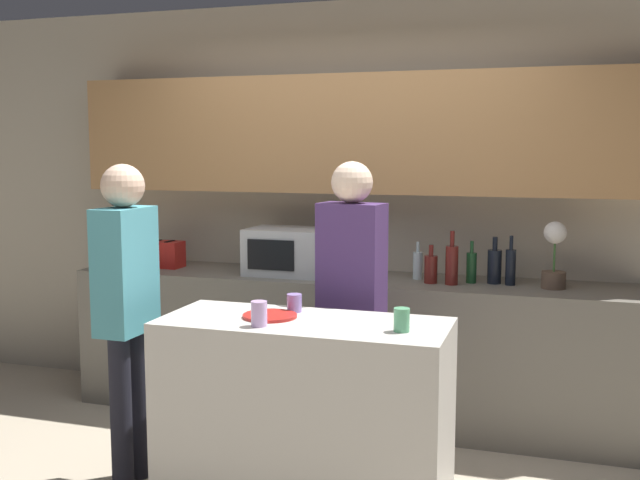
{
  "coord_description": "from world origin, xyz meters",
  "views": [
    {
      "loc": [
        1.27,
        -3.15,
        1.74
      ],
      "look_at": [
        0.16,
        0.34,
        1.29
      ],
      "focal_mm": 42.0,
      "sensor_mm": 36.0,
      "label": 1
    }
  ],
  "objects_px": {
    "toaster": "(164,254)",
    "potted_plant": "(554,255)",
    "microwave": "(288,251)",
    "cup_2": "(260,314)",
    "bottle_4": "(494,266)",
    "person_left": "(126,297)",
    "plate_on_island": "(270,316)",
    "cup_1": "(402,320)",
    "bottle_2": "(452,264)",
    "bottle_5": "(511,266)",
    "bottle_0": "(418,265)",
    "cup_0": "(294,303)",
    "person_center": "(351,289)",
    "bottle_3": "(471,267)",
    "bottle_1": "(431,269)"
  },
  "relations": [
    {
      "from": "toaster",
      "to": "potted_plant",
      "type": "relative_size",
      "value": 0.66
    },
    {
      "from": "microwave",
      "to": "cup_2",
      "type": "xyz_separation_m",
      "value": [
        0.39,
        -1.46,
        -0.07
      ]
    },
    {
      "from": "bottle_4",
      "to": "person_left",
      "type": "bearing_deg",
      "value": -142.16
    },
    {
      "from": "plate_on_island",
      "to": "cup_1",
      "type": "height_order",
      "value": "cup_1"
    },
    {
      "from": "bottle_2",
      "to": "bottle_5",
      "type": "relative_size",
      "value": 1.09
    },
    {
      "from": "bottle_0",
      "to": "toaster",
      "type": "bearing_deg",
      "value": -177.73
    },
    {
      "from": "microwave",
      "to": "cup_0",
      "type": "bearing_deg",
      "value": -68.59
    },
    {
      "from": "bottle_5",
      "to": "plate_on_island",
      "type": "bearing_deg",
      "value": -128.14
    },
    {
      "from": "plate_on_island",
      "to": "cup_0",
      "type": "relative_size",
      "value": 2.94
    },
    {
      "from": "bottle_4",
      "to": "bottle_5",
      "type": "height_order",
      "value": "bottle_5"
    },
    {
      "from": "microwave",
      "to": "potted_plant",
      "type": "distance_m",
      "value": 1.65
    },
    {
      "from": "toaster",
      "to": "person_left",
      "type": "relative_size",
      "value": 0.16
    },
    {
      "from": "microwave",
      "to": "bottle_2",
      "type": "bearing_deg",
      "value": -3.0
    },
    {
      "from": "cup_2",
      "to": "person_center",
      "type": "height_order",
      "value": "person_center"
    },
    {
      "from": "toaster",
      "to": "bottle_3",
      "type": "distance_m",
      "value": 2.09
    },
    {
      "from": "bottle_5",
      "to": "cup_0",
      "type": "relative_size",
      "value": 3.38
    },
    {
      "from": "cup_0",
      "to": "bottle_3",
      "type": "bearing_deg",
      "value": 58.04
    },
    {
      "from": "bottle_4",
      "to": "plate_on_island",
      "type": "bearing_deg",
      "value": -124.92
    },
    {
      "from": "bottle_3",
      "to": "cup_2",
      "type": "xyz_separation_m",
      "value": [
        -0.78,
        -1.5,
        -0.02
      ]
    },
    {
      "from": "potted_plant",
      "to": "bottle_1",
      "type": "xyz_separation_m",
      "value": [
        -0.71,
        -0.05,
        -0.11
      ]
    },
    {
      "from": "bottle_0",
      "to": "plate_on_island",
      "type": "height_order",
      "value": "bottle_0"
    },
    {
      "from": "microwave",
      "to": "person_left",
      "type": "bearing_deg",
      "value": -107.89
    },
    {
      "from": "person_center",
      "to": "bottle_1",
      "type": "bearing_deg",
      "value": -105.4
    },
    {
      "from": "potted_plant",
      "to": "bottle_0",
      "type": "distance_m",
      "value": 0.83
    },
    {
      "from": "bottle_0",
      "to": "cup_0",
      "type": "bearing_deg",
      "value": -108.16
    },
    {
      "from": "bottle_1",
      "to": "bottle_5",
      "type": "distance_m",
      "value": 0.47
    },
    {
      "from": "toaster",
      "to": "bottle_2",
      "type": "relative_size",
      "value": 0.8
    },
    {
      "from": "bottle_5",
      "to": "plate_on_island",
      "type": "xyz_separation_m",
      "value": [
        -1.03,
        -1.31,
        -0.09
      ]
    },
    {
      "from": "bottle_0",
      "to": "bottle_3",
      "type": "relative_size",
      "value": 0.92
    },
    {
      "from": "bottle_2",
      "to": "person_left",
      "type": "height_order",
      "value": "person_left"
    },
    {
      "from": "bottle_3",
      "to": "bottle_5",
      "type": "height_order",
      "value": "bottle_5"
    },
    {
      "from": "bottle_5",
      "to": "person_left",
      "type": "relative_size",
      "value": 0.18
    },
    {
      "from": "microwave",
      "to": "cup_0",
      "type": "xyz_separation_m",
      "value": [
        0.44,
        -1.13,
        -0.09
      ]
    },
    {
      "from": "bottle_3",
      "to": "person_center",
      "type": "height_order",
      "value": "person_center"
    },
    {
      "from": "microwave",
      "to": "plate_on_island",
      "type": "xyz_separation_m",
      "value": [
        0.37,
        -1.28,
        -0.12
      ]
    },
    {
      "from": "bottle_0",
      "to": "plate_on_island",
      "type": "xyz_separation_m",
      "value": [
        -0.46,
        -1.35,
        -0.06
      ]
    },
    {
      "from": "bottle_1",
      "to": "bottle_5",
      "type": "bearing_deg",
      "value": 9.77
    },
    {
      "from": "cup_1",
      "to": "person_center",
      "type": "distance_m",
      "value": 0.73
    },
    {
      "from": "bottle_1",
      "to": "bottle_4",
      "type": "bearing_deg",
      "value": 16.0
    },
    {
      "from": "bottle_0",
      "to": "bottle_3",
      "type": "xyz_separation_m",
      "value": [
        0.34,
        -0.03,
        0.01
      ]
    },
    {
      "from": "bottle_5",
      "to": "cup_1",
      "type": "distance_m",
      "value": 1.45
    },
    {
      "from": "bottle_4",
      "to": "microwave",
      "type": "bearing_deg",
      "value": -177.33
    },
    {
      "from": "bottle_0",
      "to": "cup_1",
      "type": "bearing_deg",
      "value": -82.48
    },
    {
      "from": "cup_0",
      "to": "person_center",
      "type": "distance_m",
      "value": 0.43
    },
    {
      "from": "bottle_2",
      "to": "cup_0",
      "type": "distance_m",
      "value": 1.24
    },
    {
      "from": "cup_2",
      "to": "person_left",
      "type": "relative_size",
      "value": 0.07
    },
    {
      "from": "bottle_0",
      "to": "bottle_2",
      "type": "relative_size",
      "value": 0.73
    },
    {
      "from": "bottle_5",
      "to": "bottle_4",
      "type": "bearing_deg",
      "value": 165.06
    },
    {
      "from": "cup_0",
      "to": "person_left",
      "type": "relative_size",
      "value": 0.05
    },
    {
      "from": "toaster",
      "to": "cup_2",
      "type": "distance_m",
      "value": 1.96
    }
  ]
}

